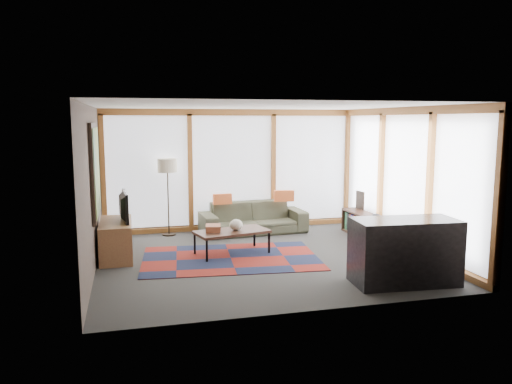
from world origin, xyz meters
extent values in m
plane|color=#31302E|center=(0.00, 0.00, 0.00)|extent=(5.50, 5.50, 0.00)
cube|color=#443830|center=(-2.75, 0.00, 1.30)|extent=(0.04, 5.00, 2.60)
cube|color=#443830|center=(0.00, -2.50, 1.30)|extent=(5.50, 0.04, 2.60)
cube|color=silver|center=(0.00, 0.00, 2.60)|extent=(5.50, 5.00, 0.04)
cube|color=white|center=(0.00, 2.47, 1.30)|extent=(5.30, 0.02, 2.35)
cube|color=white|center=(2.72, 0.00, 1.30)|extent=(0.02, 4.80, 2.35)
cube|color=black|center=(-2.71, 0.30, 1.55)|extent=(0.05, 1.35, 1.55)
cube|color=gold|center=(-2.69, 0.30, 1.55)|extent=(0.02, 1.20, 1.40)
cube|color=maroon|center=(-0.53, 0.10, 0.01)|extent=(3.17, 2.21, 0.01)
imported|color=#383C2B|center=(0.34, 1.95, 0.32)|extent=(2.26, 1.00, 0.65)
cube|color=#DB622D|center=(-0.33, 1.93, 0.75)|extent=(0.39, 0.13, 0.21)
cube|color=#DB622D|center=(1.02, 1.95, 0.76)|extent=(0.44, 0.20, 0.24)
cube|color=brown|center=(-0.77, 0.42, 0.48)|extent=(0.31, 0.36, 0.11)
ellipsoid|color=beige|center=(-0.37, 0.38, 0.53)|extent=(0.24, 0.24, 0.20)
ellipsoid|color=black|center=(2.47, 0.13, 0.54)|extent=(0.20, 0.20, 0.09)
ellipsoid|color=black|center=(2.44, 0.52, 0.53)|extent=(0.16, 0.16, 0.08)
cube|color=black|center=(2.57, 1.48, 0.68)|extent=(0.06, 0.29, 0.38)
cube|color=brown|center=(-2.43, 0.66, 0.32)|extent=(0.53, 1.28, 0.64)
imported|color=black|center=(-2.35, 0.67, 0.90)|extent=(0.18, 0.89, 0.51)
cube|color=black|center=(1.66, -1.82, 0.48)|extent=(1.55, 0.81, 0.95)
camera|label=1|loc=(-2.18, -8.10, 2.36)|focal=35.00mm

